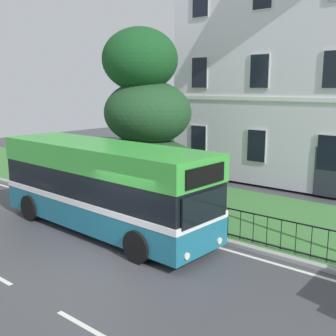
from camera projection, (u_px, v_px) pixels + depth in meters
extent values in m
cube|color=#404145|center=(92.00, 273.00, 11.22)|extent=(60.00, 56.00, 0.06)
cube|color=silver|center=(176.00, 235.00, 13.97)|extent=(54.00, 0.14, 0.01)
cube|color=silver|center=(88.00, 328.00, 8.60)|extent=(2.00, 0.12, 0.01)
cube|color=#9E9E99|center=(185.00, 230.00, 14.31)|extent=(57.00, 0.24, 0.12)
cube|color=#3F7939|center=(232.00, 210.00, 16.68)|extent=(57.00, 6.02, 0.12)
cube|color=white|center=(332.00, 100.00, 17.66)|extent=(17.35, 0.06, 0.20)
cube|color=#2D333D|center=(327.00, 172.00, 18.26)|extent=(1.10, 0.06, 2.20)
cube|color=white|center=(198.00, 140.00, 22.44)|extent=(1.04, 0.04, 1.65)
cube|color=black|center=(198.00, 140.00, 22.42)|extent=(0.94, 0.03, 1.55)
cube|color=white|center=(256.00, 146.00, 20.27)|extent=(1.04, 0.04, 1.65)
cube|color=black|center=(256.00, 146.00, 20.25)|extent=(0.94, 0.03, 1.55)
cube|color=white|center=(328.00, 153.00, 18.09)|extent=(1.04, 0.04, 1.65)
cube|color=black|center=(328.00, 153.00, 18.08)|extent=(0.94, 0.03, 1.55)
cube|color=white|center=(199.00, 73.00, 21.75)|extent=(1.04, 0.04, 1.65)
cube|color=black|center=(199.00, 73.00, 21.73)|extent=(0.94, 0.03, 1.55)
cube|color=white|center=(259.00, 71.00, 19.58)|extent=(1.04, 0.04, 1.65)
cube|color=black|center=(259.00, 71.00, 19.56)|extent=(0.94, 0.03, 1.55)
cube|color=white|center=(334.00, 69.00, 17.41)|extent=(1.04, 0.04, 1.65)
cube|color=black|center=(334.00, 69.00, 17.39)|extent=(0.94, 0.03, 1.55)
cube|color=white|center=(200.00, 1.00, 21.06)|extent=(1.04, 0.04, 1.65)
cube|color=black|center=(200.00, 1.00, 21.05)|extent=(0.94, 0.03, 1.55)
cube|color=black|center=(247.00, 212.00, 12.93)|extent=(19.68, 0.04, 0.04)
cube|color=black|center=(246.00, 239.00, 13.10)|extent=(19.68, 0.04, 0.04)
cylinder|color=black|center=(58.00, 182.00, 19.18)|extent=(0.02, 0.02, 0.95)
cylinder|color=black|center=(64.00, 183.00, 18.89)|extent=(0.02, 0.02, 0.95)
cylinder|color=black|center=(70.00, 185.00, 18.60)|extent=(0.02, 0.02, 0.95)
cylinder|color=black|center=(77.00, 186.00, 18.32)|extent=(0.02, 0.02, 0.95)
cylinder|color=black|center=(83.00, 188.00, 18.03)|extent=(0.02, 0.02, 0.95)
cylinder|color=black|center=(90.00, 190.00, 17.75)|extent=(0.02, 0.02, 0.95)
cylinder|color=black|center=(97.00, 191.00, 17.46)|extent=(0.02, 0.02, 0.95)
cylinder|color=black|center=(105.00, 193.00, 17.17)|extent=(0.02, 0.02, 0.95)
cylinder|color=black|center=(112.00, 195.00, 16.89)|extent=(0.02, 0.02, 0.95)
cylinder|color=black|center=(120.00, 197.00, 16.60)|extent=(0.02, 0.02, 0.95)
cylinder|color=black|center=(128.00, 199.00, 16.31)|extent=(0.02, 0.02, 0.95)
cylinder|color=black|center=(136.00, 201.00, 16.03)|extent=(0.02, 0.02, 0.95)
cylinder|color=black|center=(145.00, 203.00, 15.74)|extent=(0.02, 0.02, 0.95)
cylinder|color=black|center=(154.00, 205.00, 15.45)|extent=(0.02, 0.02, 0.95)
cylinder|color=black|center=(163.00, 207.00, 15.17)|extent=(0.02, 0.02, 0.95)
cylinder|color=black|center=(173.00, 209.00, 14.88)|extent=(0.02, 0.02, 0.95)
cylinder|color=black|center=(183.00, 212.00, 14.60)|extent=(0.02, 0.02, 0.95)
cylinder|color=black|center=(194.00, 214.00, 14.31)|extent=(0.02, 0.02, 0.95)
cylinder|color=black|center=(205.00, 217.00, 14.02)|extent=(0.02, 0.02, 0.95)
cylinder|color=black|center=(216.00, 220.00, 13.74)|extent=(0.02, 0.02, 0.95)
cylinder|color=black|center=(228.00, 222.00, 13.45)|extent=(0.02, 0.02, 0.95)
cylinder|color=black|center=(240.00, 225.00, 13.16)|extent=(0.02, 0.02, 0.95)
cylinder|color=black|center=(253.00, 228.00, 12.88)|extent=(0.02, 0.02, 0.95)
cylinder|color=black|center=(267.00, 232.00, 12.59)|extent=(0.02, 0.02, 0.95)
cylinder|color=black|center=(281.00, 235.00, 12.31)|extent=(0.02, 0.02, 0.95)
cylinder|color=black|center=(296.00, 239.00, 12.02)|extent=(0.02, 0.02, 0.95)
cylinder|color=black|center=(311.00, 242.00, 11.73)|extent=(0.02, 0.02, 0.95)
cylinder|color=black|center=(328.00, 246.00, 11.45)|extent=(0.02, 0.02, 0.95)
cylinder|color=#423328|center=(144.00, 171.00, 19.62)|extent=(0.40, 0.40, 1.77)
ellipsoid|color=#254629|center=(142.00, 163.00, 19.57)|extent=(5.27, 5.27, 2.48)
ellipsoid|color=#204626|center=(148.00, 113.00, 19.18)|extent=(4.05, 4.05, 2.97)
ellipsoid|color=#17471F|center=(140.00, 59.00, 18.64)|extent=(3.43, 3.43, 2.84)
cube|color=#1D6782|center=(104.00, 209.00, 14.40)|extent=(8.77, 2.68, 0.99)
cube|color=white|center=(103.00, 196.00, 14.31)|extent=(8.79, 2.70, 0.20)
cube|color=black|center=(103.00, 182.00, 14.22)|extent=(8.69, 2.64, 0.94)
cube|color=green|center=(102.00, 156.00, 14.05)|extent=(8.77, 2.68, 0.83)
cube|color=black|center=(205.00, 207.00, 11.38)|extent=(0.13, 1.99, 0.86)
cube|color=black|center=(205.00, 175.00, 11.20)|extent=(0.12, 1.70, 0.53)
cylinder|color=silver|center=(220.00, 241.00, 12.16)|extent=(0.05, 0.20, 0.20)
cylinder|color=silver|center=(187.00, 256.00, 11.05)|extent=(0.05, 0.20, 0.20)
cylinder|color=black|center=(188.00, 226.00, 13.41)|extent=(0.97, 0.34, 0.96)
cylinder|color=black|center=(138.00, 246.00, 11.76)|extent=(0.97, 0.34, 0.96)
cylinder|color=black|center=(80.00, 196.00, 17.16)|extent=(0.97, 0.34, 0.96)
cylinder|color=black|center=(31.00, 208.00, 15.50)|extent=(0.97, 0.34, 0.96)
cylinder|color=#4C4742|center=(132.00, 193.00, 17.16)|extent=(0.49, 0.49, 0.96)
ellipsoid|color=black|center=(132.00, 180.00, 17.05)|extent=(0.50, 0.50, 0.17)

